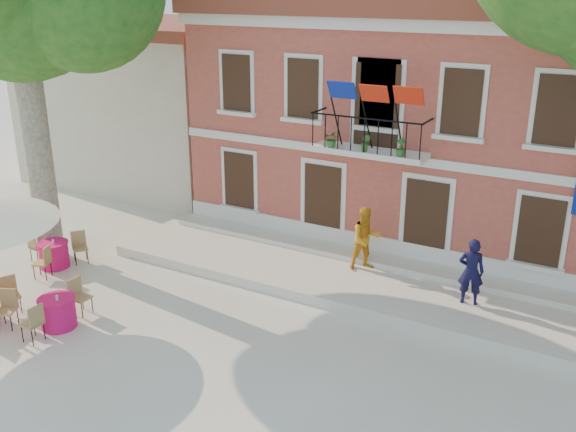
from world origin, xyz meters
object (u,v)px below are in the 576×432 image
Objects in this scene: pedestrian_orange at (366,239)px; cafe_table_0 at (58,311)px; pedestrian_navy at (471,271)px; cafe_table_3 at (54,253)px.

pedestrian_orange reaches higher than cafe_table_0.
pedestrian_navy is 10.14m from cafe_table_0.
pedestrian_navy reaches higher than cafe_table_3.
pedestrian_navy is at bearing 33.20° from cafe_table_0.
pedestrian_orange is at bearing 48.93° from cafe_table_0.
cafe_table_3 is (-11.31, -3.13, -0.74)m from pedestrian_navy.
cafe_table_3 is at bearing 2.16° from pedestrian_navy.
cafe_table_0 and cafe_table_3 have the same top height.
cafe_table_3 is at bearing 161.85° from pedestrian_orange.
pedestrian_orange reaches higher than pedestrian_navy.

